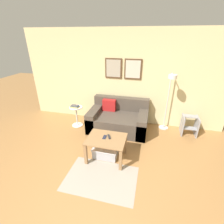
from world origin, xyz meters
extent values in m
plane|color=#A87542|center=(0.00, 0.00, 0.00)|extent=(16.00, 16.00, 0.00)
cube|color=beige|center=(0.00, 2.99, 1.27)|extent=(5.60, 0.06, 2.55)
cube|color=#513823|center=(-0.22, 2.94, 1.55)|extent=(0.45, 0.02, 0.52)
cube|color=#ADA38E|center=(-0.22, 2.93, 1.55)|extent=(0.38, 0.01, 0.45)
cube|color=#513823|center=(0.31, 2.94, 1.55)|extent=(0.45, 0.02, 0.52)
cube|color=beige|center=(0.31, 2.93, 1.55)|extent=(0.38, 0.01, 0.45)
cube|color=#A39989|center=(0.10, 0.67, 0.00)|extent=(1.29, 0.87, 0.01)
cube|color=#4C4238|center=(0.04, 2.43, 0.22)|extent=(1.54, 0.99, 0.43)
cube|color=#4C4238|center=(0.04, 2.82, 0.61)|extent=(1.54, 0.20, 0.36)
cube|color=#4C4238|center=(-0.61, 2.43, 0.28)|extent=(0.24, 0.99, 0.55)
cube|color=#4C4238|center=(0.70, 2.43, 0.28)|extent=(0.24, 0.99, 0.55)
cube|color=red|center=(-0.26, 2.65, 0.59)|extent=(0.36, 0.14, 0.32)
cube|color=#997047|center=(0.05, 1.23, 0.48)|extent=(0.78, 0.60, 0.02)
cube|color=#997047|center=(-0.30, 0.96, 0.23)|extent=(0.06, 0.06, 0.47)
cube|color=#997047|center=(0.40, 0.96, 0.23)|extent=(0.06, 0.06, 0.47)
cube|color=#997047|center=(-0.30, 1.49, 0.23)|extent=(0.06, 0.06, 0.47)
cube|color=#997047|center=(0.40, 1.49, 0.23)|extent=(0.06, 0.06, 0.47)
cube|color=#B2B2B7|center=(0.02, 1.27, 0.10)|extent=(0.50, 0.32, 0.21)
cube|color=silver|center=(0.02, 1.27, 0.22)|extent=(0.52, 0.35, 0.02)
cylinder|color=silver|center=(1.27, 2.79, 0.01)|extent=(0.25, 0.25, 0.02)
cylinder|color=silver|center=(1.27, 2.79, 0.78)|extent=(0.03, 0.03, 1.52)
cylinder|color=silver|center=(1.27, 2.66, 1.54)|extent=(0.02, 0.26, 0.02)
cylinder|color=white|center=(1.27, 2.53, 1.51)|extent=(0.19, 0.19, 0.09)
cylinder|color=white|center=(-1.14, 2.34, 0.01)|extent=(0.31, 0.31, 0.01)
cylinder|color=white|center=(-1.14, 2.34, 0.29)|extent=(0.04, 0.04, 0.54)
cylinder|color=white|center=(-1.14, 2.34, 0.57)|extent=(0.36, 0.36, 0.02)
cube|color=#D8C666|center=(-1.15, 2.32, 0.59)|extent=(0.22, 0.18, 0.02)
cube|color=#335199|center=(-1.15, 2.33, 0.61)|extent=(0.22, 0.14, 0.01)
cube|color=#4C4C51|center=(-1.16, 2.33, 0.62)|extent=(0.20, 0.14, 0.01)
cube|color=#232328|center=(0.09, 1.29, 0.50)|extent=(0.10, 0.15, 0.02)
cube|color=#1E2338|center=(0.01, 1.26, 0.49)|extent=(0.07, 0.14, 0.01)
cube|color=#99999E|center=(1.70, 2.64, 0.25)|extent=(0.03, 0.38, 0.49)
cube|color=#99999E|center=(2.05, 2.64, 0.25)|extent=(0.03, 0.38, 0.49)
cube|color=#99999E|center=(1.88, 2.57, 0.21)|extent=(0.32, 0.17, 0.02)
cube|color=#99999E|center=(1.88, 2.70, 0.48)|extent=(0.32, 0.17, 0.02)
camera|label=1|loc=(0.81, -1.37, 2.37)|focal=26.00mm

